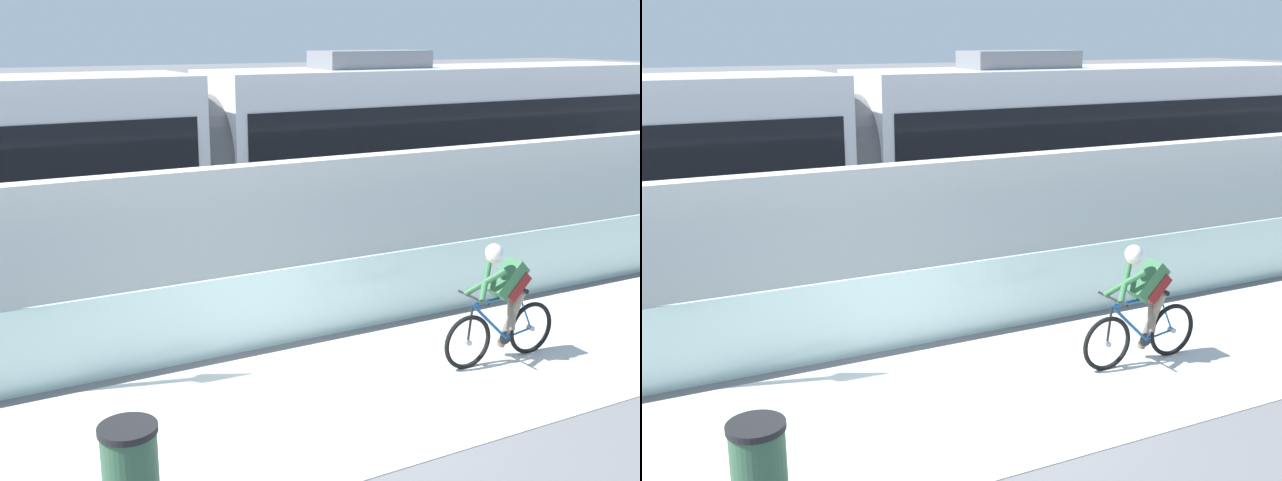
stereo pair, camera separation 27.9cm
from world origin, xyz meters
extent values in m
plane|color=slate|center=(0.00, 0.00, 0.00)|extent=(200.00, 200.00, 0.00)
cube|color=silver|center=(0.00, 0.00, 0.01)|extent=(32.00, 3.20, 0.01)
cube|color=silver|center=(0.00, 1.85, 0.54)|extent=(32.00, 0.05, 1.07)
cube|color=silver|center=(0.00, 3.65, 1.10)|extent=(32.00, 0.36, 2.21)
cube|color=#595654|center=(0.00, 6.13, 0.00)|extent=(32.00, 0.08, 0.01)
cube|color=#595654|center=(0.00, 7.57, 0.00)|extent=(32.00, 0.08, 0.01)
cube|color=#232326|center=(-1.03, 6.85, 0.36)|extent=(1.40, 1.88, 0.20)
cylinder|color=black|center=(-1.03, 6.13, 0.30)|extent=(0.60, 0.10, 0.60)
cylinder|color=black|center=(-1.03, 7.57, 0.30)|extent=(0.60, 0.10, 0.60)
cube|color=silver|center=(6.95, 6.85, 1.90)|extent=(11.00, 2.50, 3.10)
cube|color=black|center=(6.95, 6.85, 2.25)|extent=(10.56, 2.54, 1.04)
cube|color=orange|center=(6.95, 6.85, 0.53)|extent=(10.78, 2.53, 0.28)
cube|color=slate|center=(4.97, 6.85, 3.63)|extent=(2.40, 1.10, 0.36)
cube|color=#232326|center=(3.43, 6.85, 0.36)|extent=(1.40, 1.88, 0.20)
cylinder|color=black|center=(3.43, 6.13, 0.30)|extent=(0.60, 0.10, 0.60)
cylinder|color=black|center=(3.43, 7.57, 0.30)|extent=(0.60, 0.10, 0.60)
cube|color=#232326|center=(10.47, 6.85, 0.36)|extent=(1.40, 1.88, 0.20)
cylinder|color=black|center=(10.47, 6.13, 0.30)|extent=(0.60, 0.10, 0.60)
cylinder|color=black|center=(10.47, 7.57, 0.30)|extent=(0.60, 0.10, 0.60)
cube|color=black|center=(12.40, 6.85, 1.90)|extent=(0.16, 2.54, 2.94)
cylinder|color=#59595B|center=(1.20, 6.85, 1.90)|extent=(0.60, 2.30, 2.30)
torus|color=black|center=(2.28, 0.00, 0.36)|extent=(0.72, 0.06, 0.72)
cylinder|color=#99999E|center=(2.28, 0.00, 0.36)|extent=(0.07, 0.10, 0.07)
torus|color=black|center=(3.33, 0.00, 0.36)|extent=(0.72, 0.06, 0.72)
cylinder|color=#99999E|center=(3.33, 0.00, 0.36)|extent=(0.07, 0.10, 0.07)
cylinder|color=#144C8C|center=(2.61, 0.00, 0.57)|extent=(0.60, 0.04, 0.58)
cylinder|color=#144C8C|center=(2.99, 0.00, 0.59)|extent=(0.22, 0.04, 0.59)
cylinder|color=#144C8C|center=(2.70, 0.00, 0.86)|extent=(0.76, 0.04, 0.07)
cylinder|color=#144C8C|center=(3.11, 0.00, 0.33)|extent=(0.43, 0.03, 0.09)
cylinder|color=#144C8C|center=(3.20, 0.00, 0.62)|extent=(0.27, 0.02, 0.53)
cylinder|color=black|center=(2.30, 0.00, 0.60)|extent=(0.08, 0.03, 0.49)
cube|color=black|center=(3.08, 0.00, 0.90)|extent=(0.24, 0.10, 0.05)
cylinder|color=black|center=(2.33, 0.00, 0.95)|extent=(0.03, 0.58, 0.03)
cylinder|color=#262628|center=(2.90, 0.00, 0.30)|extent=(0.18, 0.02, 0.18)
cube|color=#33663F|center=(2.86, 0.00, 1.11)|extent=(0.50, 0.28, 0.51)
cube|color=maroon|center=(2.95, 0.00, 1.02)|extent=(0.38, 0.30, 0.38)
sphere|color=beige|center=(2.62, 0.00, 1.46)|extent=(0.20, 0.20, 0.20)
sphere|color=silver|center=(2.62, 0.00, 1.49)|extent=(0.23, 0.23, 0.23)
cylinder|color=#33663F|center=(2.50, 0.00, 1.12)|extent=(0.44, 0.41, 0.41)
cylinder|color=#33663F|center=(2.50, 0.00, 1.12)|extent=(0.44, 0.41, 0.41)
cylinder|color=#726656|center=(2.97, 0.00, 0.55)|extent=(0.29, 0.33, 0.80)
cylinder|color=#726656|center=(2.97, 0.00, 0.69)|extent=(0.29, 0.33, 0.54)
cylinder|color=#33593F|center=(-2.34, -1.25, 0.45)|extent=(0.48, 0.48, 0.90)
cylinder|color=black|center=(-2.34, -1.25, 0.93)|extent=(0.51, 0.51, 0.06)
camera|label=1|loc=(-3.66, -7.18, 4.14)|focal=43.36mm
camera|label=2|loc=(-3.41, -7.30, 4.14)|focal=43.36mm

